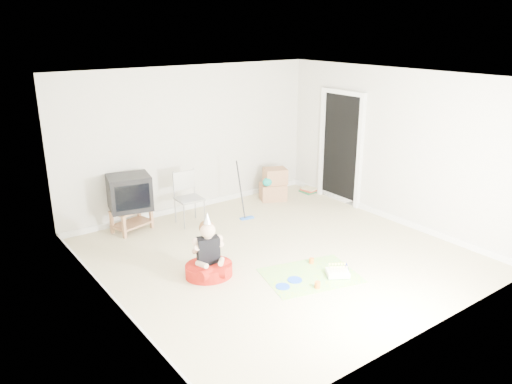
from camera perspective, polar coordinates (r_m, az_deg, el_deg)
ground at (r=7.50m, az=2.44°, el=-7.18°), size 5.00×5.00×0.00m
doorway_recess at (r=9.58m, az=9.69°, el=4.85°), size 0.02×0.90×2.05m
tv_stand at (r=8.50m, az=-14.03°, el=-2.82°), size 0.69×0.53×0.38m
crt_tv at (r=8.36m, az=-14.26°, el=-0.04°), size 0.76×0.67×0.57m
folding_chair at (r=8.53m, az=-7.63°, el=-0.78°), size 0.44×0.42×0.93m
cardboard_boxes at (r=9.71m, az=2.03°, el=0.82°), size 0.61×0.54×0.62m
floor_mop at (r=8.73m, az=-1.05°, el=-1.47°), size 0.26×0.34×1.00m
book_pile at (r=10.25m, az=5.97°, el=0.24°), size 0.26×0.31×0.10m
seated_woman at (r=6.84m, az=-5.43°, el=-8.01°), size 0.80×0.80×0.93m
party_mat at (r=6.95m, az=6.23°, el=-9.45°), size 1.43×1.19×0.01m
birthday_cake at (r=6.97m, az=9.31°, el=-9.17°), size 0.38×0.36×0.14m
blue_plate_near at (r=6.80m, az=4.46°, el=-9.98°), size 0.22×0.22×0.01m
blue_plate_far at (r=6.63m, az=3.07°, el=-10.73°), size 0.26×0.26×0.01m
orange_cup_near at (r=7.26m, az=6.35°, el=-7.81°), size 0.07×0.07×0.08m
orange_cup_far at (r=6.63m, az=7.03°, el=-10.49°), size 0.09×0.09×0.09m
blue_party_hat at (r=7.06m, az=10.27°, el=-8.45°), size 0.14×0.14×0.15m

